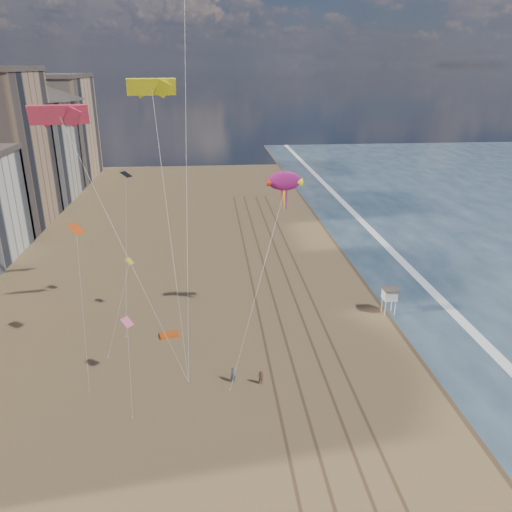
{
  "coord_description": "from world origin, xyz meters",
  "views": [
    {
      "loc": [
        -6.74,
        -24.64,
        28.98
      ],
      "look_at": [
        -1.96,
        26.0,
        9.5
      ],
      "focal_mm": 35.0,
      "sensor_mm": 36.0,
      "label": 1
    }
  ],
  "objects_px": {
    "grounded_kite": "(169,335)",
    "kite_flyer_b": "(261,377)",
    "lifeguard_stand": "(390,294)",
    "show_kite": "(284,181)",
    "kite_flyer_a": "(233,375)"
  },
  "relations": [
    {
      "from": "show_kite",
      "to": "kite_flyer_a",
      "type": "height_order",
      "value": "show_kite"
    },
    {
      "from": "lifeguard_stand",
      "to": "grounded_kite",
      "type": "bearing_deg",
      "value": -173.47
    },
    {
      "from": "lifeguard_stand",
      "to": "grounded_kite",
      "type": "height_order",
      "value": "lifeguard_stand"
    },
    {
      "from": "kite_flyer_b",
      "to": "grounded_kite",
      "type": "bearing_deg",
      "value": 167.16
    },
    {
      "from": "grounded_kite",
      "to": "show_kite",
      "type": "distance_m",
      "value": 21.77
    },
    {
      "from": "lifeguard_stand",
      "to": "kite_flyer_b",
      "type": "bearing_deg",
      "value": -142.52
    },
    {
      "from": "show_kite",
      "to": "kite_flyer_b",
      "type": "bearing_deg",
      "value": -106.96
    },
    {
      "from": "grounded_kite",
      "to": "show_kite",
      "type": "relative_size",
      "value": 0.1
    },
    {
      "from": "kite_flyer_b",
      "to": "lifeguard_stand",
      "type": "bearing_deg",
      "value": 71.81
    },
    {
      "from": "lifeguard_stand",
      "to": "show_kite",
      "type": "relative_size",
      "value": 0.15
    },
    {
      "from": "show_kite",
      "to": "kite_flyer_b",
      "type": "distance_m",
      "value": 21.07
    },
    {
      "from": "grounded_kite",
      "to": "kite_flyer_b",
      "type": "bearing_deg",
      "value": -59.46
    },
    {
      "from": "kite_flyer_a",
      "to": "show_kite",
      "type": "bearing_deg",
      "value": 42.7
    },
    {
      "from": "lifeguard_stand",
      "to": "show_kite",
      "type": "height_order",
      "value": "show_kite"
    },
    {
      "from": "grounded_kite",
      "to": "kite_flyer_a",
      "type": "relative_size",
      "value": 1.3
    }
  ]
}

